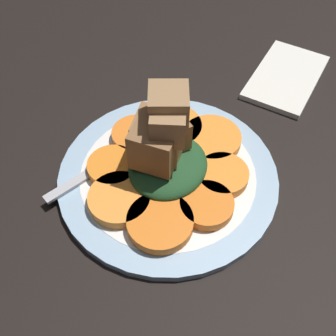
% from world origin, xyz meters
% --- Properties ---
extents(table_slab, '(1.20, 1.20, 0.02)m').
position_xyz_m(table_slab, '(0.00, 0.00, 0.01)').
color(table_slab, black).
rests_on(table_slab, ground).
extents(plate, '(0.25, 0.25, 0.01)m').
position_xyz_m(plate, '(0.00, 0.00, 0.03)').
color(plate, '#99B7D1').
rests_on(plate, table_slab).
extents(carrot_slice_0, '(0.07, 0.07, 0.01)m').
position_xyz_m(carrot_slice_0, '(0.06, -0.03, 0.04)').
color(carrot_slice_0, orange).
rests_on(carrot_slice_0, plate).
extents(carrot_slice_1, '(0.07, 0.07, 0.01)m').
position_xyz_m(carrot_slice_1, '(0.06, 0.03, 0.04)').
color(carrot_slice_1, orange).
rests_on(carrot_slice_1, plate).
extents(carrot_slice_2, '(0.06, 0.06, 0.01)m').
position_xyz_m(carrot_slice_2, '(0.02, 0.06, 0.04)').
color(carrot_slice_2, orange).
rests_on(carrot_slice_2, plate).
extents(carrot_slice_3, '(0.06, 0.06, 0.01)m').
position_xyz_m(carrot_slice_3, '(-0.02, 0.06, 0.04)').
color(carrot_slice_3, orange).
rests_on(carrot_slice_3, plate).
extents(carrot_slice_4, '(0.07, 0.07, 0.01)m').
position_xyz_m(carrot_slice_4, '(-0.07, 0.02, 0.04)').
color(carrot_slice_4, orange).
rests_on(carrot_slice_4, plate).
extents(carrot_slice_5, '(0.07, 0.07, 0.01)m').
position_xyz_m(carrot_slice_5, '(-0.06, -0.03, 0.04)').
color(carrot_slice_5, orange).
rests_on(carrot_slice_5, plate).
extents(carrot_slice_6, '(0.06, 0.06, 0.01)m').
position_xyz_m(carrot_slice_6, '(-0.03, -0.06, 0.04)').
color(carrot_slice_6, orange).
rests_on(carrot_slice_6, plate).
extents(carrot_slice_7, '(0.06, 0.06, 0.01)m').
position_xyz_m(carrot_slice_7, '(0.03, -0.06, 0.04)').
color(carrot_slice_7, orange).
rests_on(carrot_slice_7, plate).
extents(center_pile, '(0.10, 0.09, 0.11)m').
position_xyz_m(center_pile, '(-0.00, -0.01, 0.07)').
color(center_pile, '#1E4723').
rests_on(center_pile, plate).
extents(fork, '(0.19, 0.09, 0.00)m').
position_xyz_m(fork, '(0.00, -0.06, 0.03)').
color(fork, '#B2B2B7').
rests_on(fork, plate).
extents(napkin, '(0.14, 0.08, 0.01)m').
position_xyz_m(napkin, '(-0.24, 0.06, 0.02)').
color(napkin, silver).
rests_on(napkin, table_slab).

